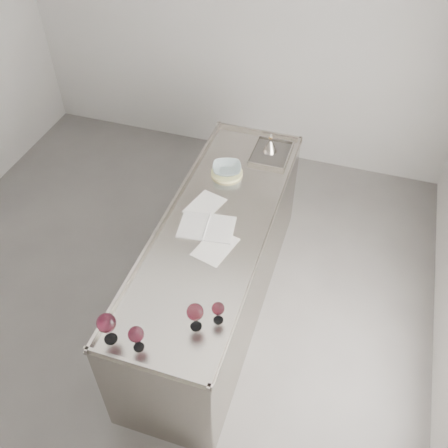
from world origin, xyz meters
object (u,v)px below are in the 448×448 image
(wine_funnel, at_px, (270,146))
(ceramic_bowl, at_px, (227,169))
(wine_glass_left, at_px, (106,324))
(counter, at_px, (216,267))
(wine_glass_right, at_px, (195,313))
(wine_glass_middle, at_px, (136,335))
(wine_glass_small, at_px, (218,309))
(notebook, at_px, (207,227))

(wine_funnel, bearing_deg, ceramic_bowl, -122.62)
(wine_glass_left, bearing_deg, wine_funnel, 78.05)
(wine_glass_left, distance_m, ceramic_bowl, 1.66)
(wine_funnel, bearing_deg, counter, -99.26)
(wine_glass_left, xyz_separation_m, wine_glass_right, (0.44, 0.23, -0.02))
(wine_funnel, bearing_deg, wine_glass_middle, -97.11)
(wine_glass_small, bearing_deg, counter, 109.70)
(ceramic_bowl, bearing_deg, counter, -80.45)
(counter, xyz_separation_m, ceramic_bowl, (-0.10, 0.56, 0.52))
(wine_glass_middle, xyz_separation_m, wine_funnel, (0.25, 2.04, -0.07))
(wine_glass_small, xyz_separation_m, wine_funnel, (-0.12, 1.72, -0.06))
(wine_funnel, bearing_deg, wine_glass_right, -89.75)
(ceramic_bowl, bearing_deg, wine_glass_left, -96.25)
(counter, bearing_deg, wine_glass_small, -70.30)
(wine_glass_right, relative_size, ceramic_bowl, 0.87)
(wine_glass_left, relative_size, notebook, 0.52)
(notebook, xyz_separation_m, wine_funnel, (0.20, 1.01, 0.05))
(counter, distance_m, wine_glass_right, 1.06)
(wine_glass_right, relative_size, wine_funnel, 1.10)
(wine_glass_middle, bearing_deg, counter, 84.80)
(counter, distance_m, notebook, 0.48)
(wine_glass_left, height_order, ceramic_bowl, wine_glass_left)
(wine_glass_middle, bearing_deg, wine_glass_left, -180.00)
(wine_glass_small, relative_size, ceramic_bowl, 0.69)
(wine_glass_middle, xyz_separation_m, wine_glass_small, (0.37, 0.31, -0.02))
(ceramic_bowl, bearing_deg, wine_glass_small, -74.48)
(wine_glass_small, bearing_deg, wine_glass_left, -150.33)
(wine_glass_right, distance_m, ceramic_bowl, 1.44)
(notebook, distance_m, wine_funnel, 1.03)
(wine_glass_middle, bearing_deg, notebook, 87.19)
(notebook, bearing_deg, wine_funnel, 70.99)
(wine_glass_left, relative_size, ceramic_bowl, 0.98)
(counter, relative_size, ceramic_bowl, 10.76)
(wine_glass_middle, relative_size, notebook, 0.43)
(counter, xyz_separation_m, wine_glass_middle, (-0.10, -1.08, 0.59))
(wine_glass_middle, relative_size, wine_glass_small, 1.15)
(ceramic_bowl, bearing_deg, wine_funnel, 57.38)
(wine_glass_middle, height_order, wine_glass_small, wine_glass_middle)
(wine_glass_small, bearing_deg, notebook, 114.33)
(ceramic_bowl, distance_m, wine_funnel, 0.47)
(counter, distance_m, wine_glass_left, 1.28)
(wine_glass_right, height_order, wine_funnel, wine_glass_right)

